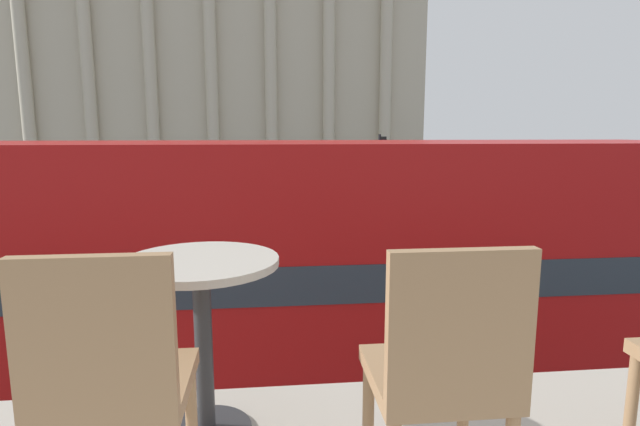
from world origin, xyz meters
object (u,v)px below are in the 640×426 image
object	(u,v)px
pedestrian_red	(296,188)
cafe_chair_0	(113,383)
cafe_chair_1	(443,372)
traffic_light_far	(279,163)
traffic_light_mid	(381,167)
traffic_light_near	(25,194)
cafe_dining_table	(202,307)
pedestrian_grey	(303,185)
double_decker_bus	(296,275)
plaza_building_left	(219,49)
pedestrian_yellow	(161,187)

from	to	relation	value
pedestrian_red	cafe_chair_0	bearing A→B (deg)	-148.36
cafe_chair_1	traffic_light_far	world-z (taller)	cafe_chair_1
traffic_light_mid	traffic_light_near	bearing A→B (deg)	-146.35
cafe_chair_1	pedestrian_red	size ratio (longest dim) A/B	0.52
traffic_light_mid	cafe_dining_table	bearing A→B (deg)	-104.85
traffic_light_mid	pedestrian_grey	xyz separation A→B (m)	(-2.87, 8.65, -1.72)
double_decker_bus	traffic_light_near	size ratio (longest dim) A/B	2.79
cafe_dining_table	pedestrian_grey	bearing A→B (deg)	85.19
traffic_light_near	traffic_light_far	bearing A→B (deg)	64.29
plaza_building_left	traffic_light_near	bearing A→B (deg)	-94.35
cafe_chair_1	traffic_light_near	world-z (taller)	cafe_chair_1
traffic_light_mid	pedestrian_grey	size ratio (longest dim) A/B	2.47
traffic_light_mid	pedestrian_yellow	bearing A→B (deg)	142.19
double_decker_bus	cafe_dining_table	distance (m)	4.87
cafe_dining_table	traffic_light_mid	bearing A→B (deg)	75.15
pedestrian_red	pedestrian_yellow	size ratio (longest dim) A/B	1.08
traffic_light_near	cafe_chair_1	bearing A→B (deg)	-61.27
cafe_chair_0	cafe_chair_1	size ratio (longest dim) A/B	1.00
traffic_light_near	traffic_light_mid	bearing A→B (deg)	33.65
cafe_chair_0	pedestrian_red	world-z (taller)	cafe_chair_0
cafe_chair_0	traffic_light_far	bearing A→B (deg)	94.01
traffic_light_mid	pedestrian_red	size ratio (longest dim) A/B	2.34
pedestrian_grey	pedestrian_yellow	world-z (taller)	pedestrian_grey
pedestrian_red	pedestrian_yellow	xyz separation A→B (m)	(-7.98, 2.33, -0.08)
double_decker_bus	traffic_light_far	distance (m)	22.42
cafe_dining_table	traffic_light_mid	size ratio (longest dim) A/B	0.18
traffic_light_far	pedestrian_yellow	size ratio (longest dim) A/B	2.26
cafe_dining_table	traffic_light_far	xyz separation A→B (m)	(0.91, 27.09, -1.17)
cafe_dining_table	traffic_light_near	size ratio (longest dim) A/B	0.19
pedestrian_red	pedestrian_yellow	bearing A→B (deg)	109.78
pedestrian_red	cafe_chair_1	bearing A→B (deg)	-146.36
pedestrian_red	pedestrian_yellow	world-z (taller)	pedestrian_red
pedestrian_grey	pedestrian_red	bearing A→B (deg)	85.71
double_decker_bus	plaza_building_left	world-z (taller)	plaza_building_left
pedestrian_yellow	traffic_light_far	bearing A→B (deg)	-40.44
pedestrian_grey	pedestrian_red	world-z (taller)	pedestrian_red
cafe_chair_1	pedestrian_red	bearing A→B (deg)	83.57
double_decker_bus	traffic_light_mid	xyz separation A→B (m)	(4.65, 15.23, 0.36)
double_decker_bus	traffic_light_far	world-z (taller)	double_decker_bus
cafe_dining_table	plaza_building_left	distance (m)	45.34
traffic_light_mid	pedestrian_red	world-z (taller)	traffic_light_mid
cafe_chair_0	plaza_building_left	xyz separation A→B (m)	(-3.61, 45.03, 7.87)
double_decker_bus	pedestrian_red	world-z (taller)	double_decker_bus
plaza_building_left	traffic_light_near	world-z (taller)	plaza_building_left
plaza_building_left	traffic_light_far	distance (m)	20.16
traffic_light_far	pedestrian_grey	world-z (taller)	traffic_light_far
traffic_light_near	pedestrian_grey	world-z (taller)	traffic_light_near
cafe_chair_0	traffic_light_near	bearing A→B (deg)	121.71
plaza_building_left	pedestrian_yellow	distance (m)	19.09
cafe_chair_0	traffic_light_far	world-z (taller)	cafe_chair_0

